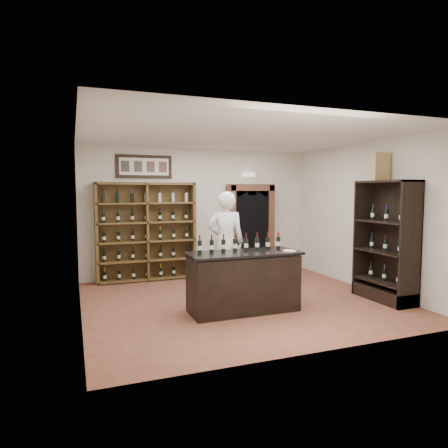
{
  "coord_description": "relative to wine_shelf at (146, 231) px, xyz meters",
  "views": [
    {
      "loc": [
        -2.83,
        -6.6,
        2.02
      ],
      "look_at": [
        -0.21,
        0.3,
        1.4
      ],
      "focal_mm": 32.0,
      "sensor_mm": 36.0,
      "label": 1
    }
  ],
  "objects": [
    {
      "name": "plate",
      "position": [
        1.85,
        -3.14,
        -0.09
      ],
      "size": [
        0.21,
        0.21,
        0.02
      ],
      "primitive_type": "cylinder",
      "color": "silver",
      "rests_on": "tasting_counter"
    },
    {
      "name": "framed_picture",
      "position": [
        0.0,
        0.14,
        1.45
      ],
      "size": [
        1.25,
        0.04,
        0.52
      ],
      "primitive_type": "cube",
      "color": "black",
      "rests_on": "wall_back"
    },
    {
      "name": "counter_bottle_2",
      "position": [
        0.79,
        -2.8,
        0.01
      ],
      "size": [
        0.07,
        0.07,
        0.3
      ],
      "color": "black",
      "rests_on": "tasting_counter"
    },
    {
      "name": "counter_bottle_4",
      "position": [
        1.2,
        -2.8,
        0.01
      ],
      "size": [
        0.07,
        0.07,
        0.3
      ],
      "color": "black",
      "rests_on": "tasting_counter"
    },
    {
      "name": "emergency_light",
      "position": [
        2.55,
        0.09,
        1.3
      ],
      "size": [
        0.3,
        0.1,
        0.1
      ],
      "primitive_type": "cube",
      "color": "white",
      "rests_on": "wall_back"
    },
    {
      "name": "floor",
      "position": [
        1.3,
        -2.33,
        -1.1
      ],
      "size": [
        5.5,
        5.5,
        0.0
      ],
      "primitive_type": "plane",
      "color": "brown",
      "rests_on": "ground"
    },
    {
      "name": "counter_bottle_7",
      "position": [
        1.82,
        -2.8,
        0.01
      ],
      "size": [
        0.07,
        0.07,
        0.3
      ],
      "color": "black",
      "rests_on": "tasting_counter"
    },
    {
      "name": "tasting_counter",
      "position": [
        1.1,
        -2.93,
        -0.61
      ],
      "size": [
        1.88,
        0.78,
        1.0
      ],
      "color": "black",
      "rests_on": "ground"
    },
    {
      "name": "shopkeeper",
      "position": [
        1.29,
        -1.62,
        -0.1
      ],
      "size": [
        0.84,
        0.68,
        2.0
      ],
      "primitive_type": "imported",
      "rotation": [
        0.0,
        0.0,
        2.83
      ],
      "color": "white",
      "rests_on": "ground"
    },
    {
      "name": "counter_bottle_1",
      "position": [
        0.59,
        -2.8,
        0.01
      ],
      "size": [
        0.07,
        0.07,
        0.3
      ],
      "color": "black",
      "rests_on": "tasting_counter"
    },
    {
      "name": "side_cabinet",
      "position": [
        3.82,
        -3.23,
        -0.35
      ],
      "size": [
        0.48,
        1.2,
        2.2
      ],
      "color": "black",
      "rests_on": "ground"
    },
    {
      "name": "arched_doorway",
      "position": [
        2.55,
        -0.0,
        0.04
      ],
      "size": [
        1.17,
        0.35,
        2.17
      ],
      "color": "black",
      "rests_on": "ground"
    },
    {
      "name": "wall_back",
      "position": [
        1.3,
        0.17,
        0.4
      ],
      "size": [
        5.5,
        0.04,
        3.0
      ],
      "primitive_type": "cube",
      "color": "silver",
      "rests_on": "ground"
    },
    {
      "name": "counter_bottle_5",
      "position": [
        1.41,
        -2.8,
        0.01
      ],
      "size": [
        0.07,
        0.07,
        0.3
      ],
      "color": "black",
      "rests_on": "tasting_counter"
    },
    {
      "name": "wall_right",
      "position": [
        4.05,
        -2.33,
        0.4
      ],
      "size": [
        0.04,
        5.0,
        3.0
      ],
      "primitive_type": "cube",
      "color": "silver",
      "rests_on": "ground"
    },
    {
      "name": "counter_bottle_0",
      "position": [
        0.38,
        -2.8,
        0.01
      ],
      "size": [
        0.07,
        0.07,
        0.3
      ],
      "color": "black",
      "rests_on": "tasting_counter"
    },
    {
      "name": "ceiling",
      "position": [
        1.3,
        -2.33,
        1.9
      ],
      "size": [
        5.5,
        5.5,
        0.0
      ],
      "primitive_type": "plane",
      "rotation": [
        3.14,
        0.0,
        0.0
      ],
      "color": "white",
      "rests_on": "wall_back"
    },
    {
      "name": "wine_crate",
      "position": [
        3.82,
        -3.0,
        1.36
      ],
      "size": [
        0.37,
        0.16,
        0.51
      ],
      "primitive_type": "cube",
      "rotation": [
        0.0,
        0.0,
        0.03
      ],
      "color": "tan",
      "rests_on": "side_cabinet"
    },
    {
      "name": "counter_bottle_6",
      "position": [
        1.61,
        -2.8,
        0.01
      ],
      "size": [
        0.07,
        0.07,
        0.3
      ],
      "color": "black",
      "rests_on": "tasting_counter"
    },
    {
      "name": "wine_shelf",
      "position": [
        0.0,
        0.0,
        0.0
      ],
      "size": [
        2.2,
        0.38,
        2.2
      ],
      "color": "brown",
      "rests_on": "ground"
    },
    {
      "name": "counter_bottle_3",
      "position": [
        1.0,
        -2.8,
        0.01
      ],
      "size": [
        0.07,
        0.07,
        0.3
      ],
      "color": "black",
      "rests_on": "tasting_counter"
    },
    {
      "name": "wall_left",
      "position": [
        -1.45,
        -2.33,
        0.4
      ],
      "size": [
        0.04,
        5.0,
        3.0
      ],
      "primitive_type": "cube",
      "color": "silver",
      "rests_on": "ground"
    }
  ]
}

